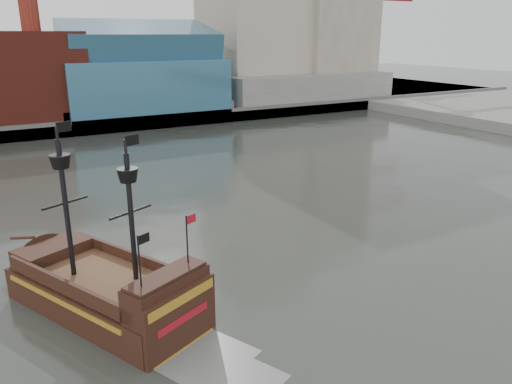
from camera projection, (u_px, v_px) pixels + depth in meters
ground at (315, 282)px, 34.88m from camera, size 400.00×400.00×0.00m
promenade_far at (71, 107)px, 110.82m from camera, size 220.00×60.00×2.00m
seawall at (102, 126)px, 86.28m from camera, size 220.00×1.00×2.60m
crane_a at (375, 24)px, 134.04m from camera, size 22.50×4.00×32.25m
crane_b at (375, 37)px, 147.92m from camera, size 19.10×4.00×26.25m
pirate_ship at (107, 295)px, 30.85m from camera, size 11.61×17.52×12.70m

